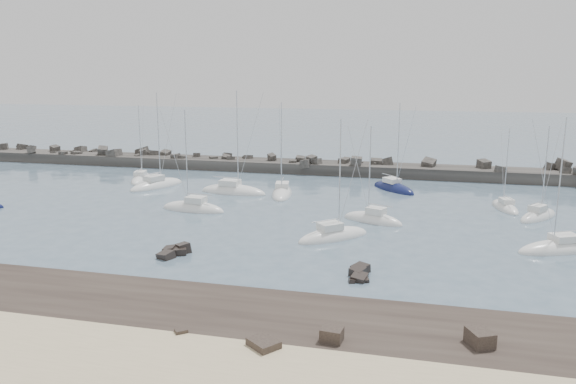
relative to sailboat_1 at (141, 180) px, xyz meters
The scene contains 16 objects.
ground 34.37m from the sailboat_1, 44.29° to the right, with size 400.00×400.00×0.00m, color #4A6174.
rock_shelf 52.06m from the sailboat_1, 62.16° to the right, with size 140.00×12.00×2.01m.
rock_cluster_near 39.11m from the sailboat_1, 57.06° to the right, with size 2.72×3.95×1.63m.
rock_cluster_far 52.26m from the sailboat_1, 41.51° to the right, with size 2.00×3.98×1.52m.
breakwater 21.93m from the sailboat_1, 39.71° to the left, with size 115.00×7.56×5.19m.
sailboat_1 is the anchor object (origin of this frame).
sailboat_3 6.33m from the sailboat_1, 40.69° to the right, with size 6.65×10.03×15.27m.
sailboat_4 18.30m from the sailboat_1, 17.15° to the right, with size 10.23×4.02×15.79m.
sailboat_5 22.86m from the sailboat_1, 45.64° to the right, with size 8.79×3.52×13.70m.
sailboat_6 25.12m from the sailboat_1, 11.26° to the right, with size 4.26×9.28×14.15m.
sailboat_7 42.61m from the sailboat_1, 34.48° to the right, with size 8.03×7.76×13.60m.
sailboat_8 39.90m from the sailboat_1, ahead, with size 7.83×8.30×13.85m.
sailboat_9 41.90m from the sailboat_1, 23.03° to the right, with size 7.84×4.98×12.18m.
sailboat_10 54.72m from the sailboat_1, ahead, with size 3.84×7.32×11.14m.
sailboat_11 61.79m from the sailboat_1, 21.83° to the right, with size 9.25×6.43×14.11m.
sailboat_12 58.52m from the sailboat_1, ahead, with size 6.24×7.36×11.98m.
Camera 1 is at (19.39, -56.31, 17.29)m, focal length 35.00 mm.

